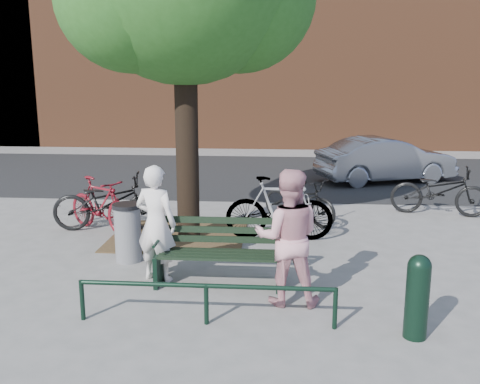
# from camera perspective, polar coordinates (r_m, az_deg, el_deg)

# --- Properties ---
(ground) EXTENTS (90.00, 90.00, 0.00)m
(ground) POSITION_cam_1_polar(r_m,az_deg,el_deg) (7.62, -2.31, -9.88)
(ground) COLOR gray
(ground) RESTS_ON ground
(dirt_pit) EXTENTS (2.40, 2.00, 0.02)m
(dirt_pit) POSITION_cam_1_polar(r_m,az_deg,el_deg) (9.82, -6.61, -4.73)
(dirt_pit) COLOR brown
(dirt_pit) RESTS_ON ground
(road) EXTENTS (40.00, 7.00, 0.01)m
(road) POSITION_cam_1_polar(r_m,az_deg,el_deg) (15.79, 1.32, 1.90)
(road) COLOR black
(road) RESTS_ON ground
(park_bench) EXTENTS (1.74, 0.54, 0.97)m
(park_bench) POSITION_cam_1_polar(r_m,az_deg,el_deg) (7.53, -2.27, -6.28)
(park_bench) COLOR black
(park_bench) RESTS_ON ground
(guard_railing) EXTENTS (3.06, 0.06, 0.51)m
(guard_railing) POSITION_cam_1_polar(r_m,az_deg,el_deg) (6.37, -3.63, -10.60)
(guard_railing) COLOR black
(guard_railing) RESTS_ON ground
(person_left) EXTENTS (0.70, 0.55, 1.67)m
(person_left) POSITION_cam_1_polar(r_m,az_deg,el_deg) (7.64, -8.96, -3.32)
(person_left) COLOR silver
(person_left) RESTS_ON ground
(person_right) EXTENTS (0.86, 0.67, 1.76)m
(person_right) POSITION_cam_1_polar(r_m,az_deg,el_deg) (6.80, 5.13, -4.84)
(person_right) COLOR #D4929A
(person_right) RESTS_ON ground
(bollard) EXTENTS (0.26, 0.26, 0.97)m
(bollard) POSITION_cam_1_polar(r_m,az_deg,el_deg) (6.32, 18.41, -10.26)
(bollard) COLOR black
(bollard) RESTS_ON ground
(litter_bin) EXTENTS (0.45, 0.45, 0.93)m
(litter_bin) POSITION_cam_1_polar(r_m,az_deg,el_deg) (8.59, -11.87, -4.21)
(litter_bin) COLOR gray
(litter_bin) RESTS_ON ground
(bicycle_a) EXTENTS (2.13, 0.98, 1.08)m
(bicycle_a) POSITION_cam_1_polar(r_m,az_deg,el_deg) (10.35, -13.93, -1.07)
(bicycle_a) COLOR black
(bicycle_a) RESTS_ON ground
(bicycle_b) EXTENTS (1.70, 1.32, 1.03)m
(bicycle_b) POSITION_cam_1_polar(r_m,az_deg,el_deg) (10.31, -14.67, -1.32)
(bicycle_b) COLOR #600D16
(bicycle_b) RESTS_ON ground
(bicycle_c) EXTENTS (1.73, 1.56, 0.91)m
(bicycle_c) POSITION_cam_1_polar(r_m,az_deg,el_deg) (10.65, 6.35, -0.87)
(bicycle_c) COLOR black
(bicycle_c) RESTS_ON ground
(bicycle_d) EXTENTS (1.91, 0.56, 1.15)m
(bicycle_d) POSITION_cam_1_polar(r_m,az_deg,el_deg) (9.49, 4.18, -1.75)
(bicycle_d) COLOR gray
(bicycle_d) RESTS_ON ground
(bicycle_e) EXTENTS (2.06, 1.08, 1.03)m
(bicycle_e) POSITION_cam_1_polar(r_m,az_deg,el_deg) (11.90, 20.48, 0.11)
(bicycle_e) COLOR black
(bicycle_e) RESTS_ON ground
(parked_car) EXTENTS (3.96, 2.49, 1.23)m
(parked_car) POSITION_cam_1_polar(r_m,az_deg,el_deg) (15.14, 15.28, 3.35)
(parked_car) COLOR gray
(parked_car) RESTS_ON ground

